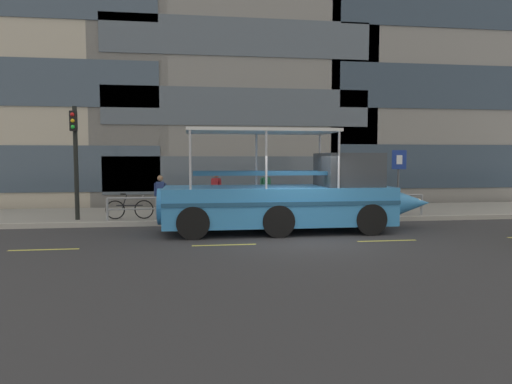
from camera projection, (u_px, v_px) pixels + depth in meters
ground_plane at (300, 238)px, 13.95m from camera, size 120.00×120.00×0.00m
sidewalk at (270, 213)px, 19.47m from camera, size 32.00×4.80×0.18m
curb_edge at (281, 221)px, 17.01m from camera, size 32.00×0.18×0.18m
lane_centreline at (308, 243)px, 13.07m from camera, size 25.80×0.12×0.01m
curb_guardrail at (272, 203)px, 17.26m from camera, size 12.20×0.09×0.84m
traffic_light_pole at (75, 151)px, 16.48m from camera, size 0.24×0.46×4.14m
parking_sign at (399, 171)px, 18.22m from camera, size 0.60×0.12×2.58m
leaned_bicycle at (130, 209)px, 16.85m from camera, size 1.74×0.46×0.96m
duck_tour_boat at (294, 198)px, 15.11m from camera, size 9.26×2.54×3.36m
pedestrian_near_bow at (340, 191)px, 18.31m from camera, size 0.37×0.31×1.56m
pedestrian_mid_left at (266, 188)px, 18.40m from camera, size 0.46×0.31×1.75m
pedestrian_mid_right at (216, 189)px, 18.31m from camera, size 0.40×0.35×1.72m
pedestrian_near_stern at (160, 192)px, 17.50m from camera, size 0.46×0.22×1.59m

